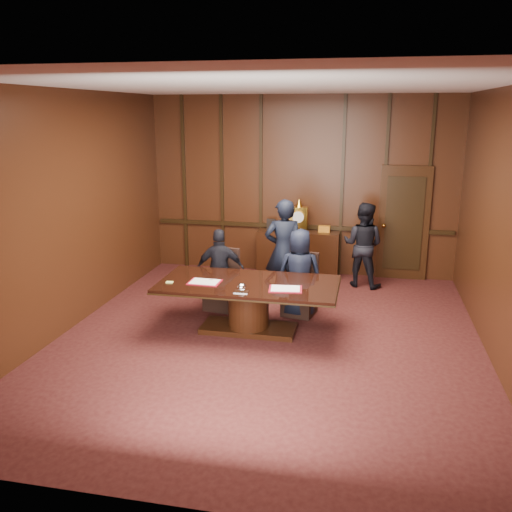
{
  "coord_description": "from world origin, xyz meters",
  "views": [
    {
      "loc": [
        1.31,
        -7.09,
        3.18
      ],
      "look_at": [
        -0.32,
        0.69,
        1.05
      ],
      "focal_mm": 38.0,
      "sensor_mm": 36.0,
      "label": 1
    }
  ],
  "objects": [
    {
      "name": "room",
      "position": [
        0.07,
        0.14,
        1.72
      ],
      "size": [
        7.0,
        7.04,
        3.5
      ],
      "color": "#330E0E",
      "rests_on": "ground"
    },
    {
      "name": "sideboard",
      "position": [
        0.0,
        3.26,
        0.49
      ],
      "size": [
        1.6,
        0.45,
        1.54
      ],
      "color": "black",
      "rests_on": "ground"
    },
    {
      "name": "conference_table",
      "position": [
        -0.34,
        0.27,
        0.51
      ],
      "size": [
        2.62,
        1.32,
        0.76
      ],
      "color": "black",
      "rests_on": "ground"
    },
    {
      "name": "folder_left",
      "position": [
        -0.97,
        0.13,
        0.77
      ],
      "size": [
        0.47,
        0.34,
        0.02
      ],
      "rotation": [
        0.0,
        0.0,
        -0.02
      ],
      "color": "maroon",
      "rests_on": "conference_table"
    },
    {
      "name": "folder_right",
      "position": [
        0.24,
        0.06,
        0.77
      ],
      "size": [
        0.5,
        0.38,
        0.02
      ],
      "rotation": [
        0.0,
        0.0,
        0.12
      ],
      "color": "maroon",
      "rests_on": "conference_table"
    },
    {
      "name": "inkstand",
      "position": [
        -0.34,
        -0.18,
        0.81
      ],
      "size": [
        0.2,
        0.14,
        0.12
      ],
      "color": "white",
      "rests_on": "conference_table"
    },
    {
      "name": "notepad",
      "position": [
        -1.47,
        0.02,
        0.77
      ],
      "size": [
        0.11,
        0.08,
        0.01
      ],
      "primitive_type": "cube",
      "rotation": [
        0.0,
        0.0,
        0.11
      ],
      "color": "#D2D568",
      "rests_on": "conference_table"
    },
    {
      "name": "chair_left",
      "position": [
        -0.99,
        1.14,
        0.29
      ],
      "size": [
        0.55,
        0.55,
        0.99
      ],
      "rotation": [
        0.0,
        0.0,
        -0.15
      ],
      "color": "black",
      "rests_on": "ground"
    },
    {
      "name": "chair_right",
      "position": [
        0.31,
        1.14,
        0.29
      ],
      "size": [
        0.56,
        0.56,
        0.99
      ],
      "rotation": [
        0.0,
        0.0,
        -0.2
      ],
      "color": "black",
      "rests_on": "ground"
    },
    {
      "name": "signatory_left",
      "position": [
        -0.99,
        1.07,
        0.68
      ],
      "size": [
        0.84,
        0.48,
        1.36
      ],
      "primitive_type": "imported",
      "rotation": [
        0.0,
        0.0,
        3.33
      ],
      "color": "black",
      "rests_on": "ground"
    },
    {
      "name": "signatory_right",
      "position": [
        0.31,
        1.07,
        0.71
      ],
      "size": [
        0.72,
        0.49,
        1.42
      ],
      "primitive_type": "imported",
      "rotation": [
        0.0,
        0.0,
        3.21
      ],
      "color": "black",
      "rests_on": "ground"
    },
    {
      "name": "witness_left",
      "position": [
        -0.05,
        1.7,
        0.89
      ],
      "size": [
        0.73,
        0.56,
        1.78
      ],
      "primitive_type": "imported",
      "rotation": [
        0.0,
        0.0,
        3.37
      ],
      "color": "black",
      "rests_on": "ground"
    },
    {
      "name": "witness_right",
      "position": [
        1.26,
        2.83,
        0.79
      ],
      "size": [
        0.91,
        0.8,
        1.58
      ],
      "primitive_type": "imported",
      "rotation": [
        0.0,
        0.0,
        2.84
      ],
      "color": "black",
      "rests_on": "ground"
    }
  ]
}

